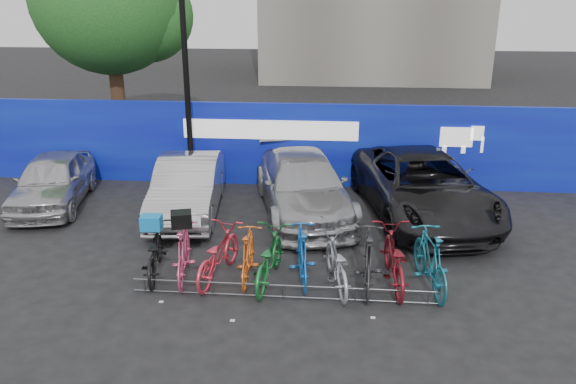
# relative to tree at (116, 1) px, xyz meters

# --- Properties ---
(ground) EXTENTS (100.00, 100.00, 0.00)m
(ground) POSITION_rel_tree_xyz_m (6.77, -10.06, -5.07)
(ground) COLOR black
(ground) RESTS_ON ground
(hoarding) EXTENTS (22.00, 0.18, 2.40)m
(hoarding) POSITION_rel_tree_xyz_m (6.78, -4.06, -3.86)
(hoarding) COLOR #0B0B99
(hoarding) RESTS_ON ground
(tree) EXTENTS (5.40, 5.20, 7.80)m
(tree) POSITION_rel_tree_xyz_m (0.00, 0.00, 0.00)
(tree) COLOR #382314
(tree) RESTS_ON ground
(lamppost) EXTENTS (0.25, 0.50, 6.11)m
(lamppost) POSITION_rel_tree_xyz_m (3.57, -4.66, -1.80)
(lamppost) COLOR black
(lamppost) RESTS_ON ground
(bike_rack) EXTENTS (5.60, 0.03, 0.30)m
(bike_rack) POSITION_rel_tree_xyz_m (6.77, -10.66, -4.91)
(bike_rack) COLOR #595B60
(bike_rack) RESTS_ON ground
(car_0) EXTENTS (2.38, 4.23, 1.36)m
(car_0) POSITION_rel_tree_xyz_m (0.28, -6.29, -4.39)
(car_0) COLOR #ADACB1
(car_0) RESTS_ON ground
(car_1) EXTENTS (1.98, 4.45, 1.42)m
(car_1) POSITION_rel_tree_xyz_m (3.97, -6.57, -4.36)
(car_1) COLOR #A2A1A6
(car_1) RESTS_ON ground
(car_2) EXTENTS (3.17, 5.40, 1.47)m
(car_2) POSITION_rel_tree_xyz_m (6.86, -6.28, -4.33)
(car_2) COLOR #9D9DA1
(car_2) RESTS_ON ground
(car_3) EXTENTS (3.63, 6.07, 1.58)m
(car_3) POSITION_rel_tree_xyz_m (9.82, -6.21, -4.28)
(car_3) COLOR black
(car_3) RESTS_ON ground
(bike_0) EXTENTS (0.99, 1.95, 0.98)m
(bike_0) POSITION_rel_tree_xyz_m (4.15, -9.92, -4.58)
(bike_0) COLOR black
(bike_0) RESTS_ON ground
(bike_1) EXTENTS (0.78, 1.89, 1.10)m
(bike_1) POSITION_rel_tree_xyz_m (4.77, -10.01, -4.52)
(bike_1) COLOR #D64674
(bike_1) RESTS_ON ground
(bike_2) EXTENTS (1.05, 2.03, 1.01)m
(bike_2) POSITION_rel_tree_xyz_m (5.42, -9.94, -4.56)
(bike_2) COLOR red
(bike_2) RESTS_ON ground
(bike_3) EXTENTS (0.53, 1.71, 1.02)m
(bike_3) POSITION_rel_tree_xyz_m (6.02, -9.95, -4.56)
(bike_3) COLOR orange
(bike_3) RESTS_ON ground
(bike_4) EXTENTS (0.90, 2.04, 1.04)m
(bike_4) POSITION_rel_tree_xyz_m (6.43, -10.04, -4.55)
(bike_4) COLOR #16662A
(bike_4) RESTS_ON ground
(bike_5) EXTENTS (0.76, 1.87, 1.09)m
(bike_5) POSITION_rel_tree_xyz_m (7.06, -9.88, -4.52)
(bike_5) COLOR blue
(bike_5) RESTS_ON ground
(bike_6) EXTENTS (1.02, 1.97, 0.99)m
(bike_6) POSITION_rel_tree_xyz_m (7.72, -10.08, -4.57)
(bike_6) COLOR #989AA0
(bike_6) RESTS_ON ground
(bike_7) EXTENTS (0.61, 1.94, 1.15)m
(bike_7) POSITION_rel_tree_xyz_m (8.32, -10.07, -4.49)
(bike_7) COLOR #2A2A2D
(bike_7) RESTS_ON ground
(bike_8) EXTENTS (0.87, 2.13, 1.09)m
(bike_8) POSITION_rel_tree_xyz_m (8.80, -9.90, -4.52)
(bike_8) COLOR maroon
(bike_8) RESTS_ON ground
(bike_9) EXTENTS (0.86, 2.02, 1.18)m
(bike_9) POSITION_rel_tree_xyz_m (9.46, -10.01, -4.48)
(bike_9) COLOR #16657B
(bike_9) RESTS_ON ground
(cargo_crate) EXTENTS (0.41, 0.32, 0.28)m
(cargo_crate) POSITION_rel_tree_xyz_m (4.15, -9.92, -3.95)
(cargo_crate) COLOR #0F70BF
(cargo_crate) RESTS_ON bike_0
(cargo_topcase) EXTENTS (0.47, 0.44, 0.29)m
(cargo_topcase) POSITION_rel_tree_xyz_m (4.77, -10.01, -3.83)
(cargo_topcase) COLOR black
(cargo_topcase) RESTS_ON bike_1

